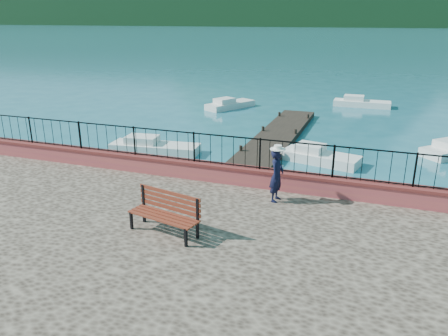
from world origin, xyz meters
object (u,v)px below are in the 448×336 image
Objects in this scene: person at (277,175)px; boat_0 at (155,144)px; park_bench at (165,221)px; boat_4 at (362,101)px; boat_1 at (321,154)px; boat_3 at (230,103)px.

person reaches higher than boat_0.
boat_0 is at bearing 55.23° from person.
park_bench is 0.48× the size of boat_4.
person reaches higher than boat_1.
boat_0 is 1.08× the size of boat_4.
boat_4 is at bearing 2.74° from person.
person is at bearing -78.67° from boat_1.
park_bench reaches higher than boat_3.
boat_1 is at bearing 4.03° from person.
person is 7.81m from boat_1.
person reaches higher than boat_4.
boat_0 is at bearing -151.59° from boat_3.
park_bench is 0.56× the size of boat_1.
boat_3 is at bearing 116.82° from park_bench.
boat_1 is at bearing 1.53° from boat_0.
boat_4 is (8.89, 3.82, 0.00)m from boat_3.
park_bench reaches higher than boat_1.
park_bench is 10.86m from boat_1.
boat_1 is 0.87× the size of boat_4.
person is 19.58m from boat_3.
boat_3 and boat_4 have the same top height.
park_bench is 3.60m from person.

